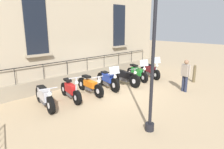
{
  "coord_description": "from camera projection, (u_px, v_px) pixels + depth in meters",
  "views": [
    {
      "loc": [
        6.67,
        -6.84,
        3.21
      ],
      "look_at": [
        -0.18,
        0.0,
        0.8
      ],
      "focal_mm": 32.04,
      "sensor_mm": 36.0,
      "label": 1
    }
  ],
  "objects": [
    {
      "name": "motorcycle_maroon",
      "position": [
        150.0,
        71.0,
        12.51
      ],
      "size": [
        1.95,
        0.98,
        1.37
      ],
      "color": "black",
      "rests_on": "ground_plane"
    },
    {
      "name": "ground_plane",
      "position": [
        115.0,
        91.0,
        10.04
      ],
      "size": [
        60.0,
        60.0,
        0.0
      ],
      "primitive_type": "plane",
      "color": "tan"
    },
    {
      "name": "bollard",
      "position": [
        194.0,
        73.0,
        11.39
      ],
      "size": [
        0.16,
        0.16,
        1.02
      ],
      "color": "brown",
      "rests_on": "ground_plane"
    },
    {
      "name": "motorcycle_silver",
      "position": [
        45.0,
        97.0,
        7.9
      ],
      "size": [
        2.08,
        0.75,
        0.96
      ],
      "color": "black",
      "rests_on": "ground_plane"
    },
    {
      "name": "motorcycle_black",
      "position": [
        125.0,
        77.0,
        10.98
      ],
      "size": [
        2.24,
        0.58,
        1.01
      ],
      "color": "black",
      "rests_on": "ground_plane"
    },
    {
      "name": "pedestrian_standing",
      "position": [
        185.0,
        74.0,
        9.7
      ],
      "size": [
        0.52,
        0.3,
        1.59
      ],
      "color": "#23283D",
      "rests_on": "ground_plane"
    },
    {
      "name": "motorcycle_blue",
      "position": [
        108.0,
        80.0,
        10.25
      ],
      "size": [
        2.05,
        0.77,
        1.27
      ],
      "color": "black",
      "rests_on": "ground_plane"
    },
    {
      "name": "building_facade",
      "position": [
        81.0,
        12.0,
        10.88
      ],
      "size": [
        0.82,
        12.45,
        7.97
      ],
      "color": "tan",
      "rests_on": "ground_plane"
    },
    {
      "name": "motorcycle_red",
      "position": [
        71.0,
        91.0,
        8.72
      ],
      "size": [
        1.98,
        0.66,
        1.14
      ],
      "color": "black",
      "rests_on": "ground_plane"
    },
    {
      "name": "motorcycle_orange",
      "position": [
        90.0,
        86.0,
        9.49
      ],
      "size": [
        2.1,
        0.62,
        0.97
      ],
      "color": "black",
      "rests_on": "ground_plane"
    },
    {
      "name": "motorcycle_green",
      "position": [
        137.0,
        73.0,
        11.89
      ],
      "size": [
        1.99,
        0.9,
        1.32
      ],
      "color": "black",
      "rests_on": "ground_plane"
    },
    {
      "name": "lamppost",
      "position": [
        155.0,
        17.0,
        5.43
      ],
      "size": [
        0.33,
        1.03,
        4.64
      ],
      "color": "black",
      "rests_on": "ground_plane"
    }
  ]
}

